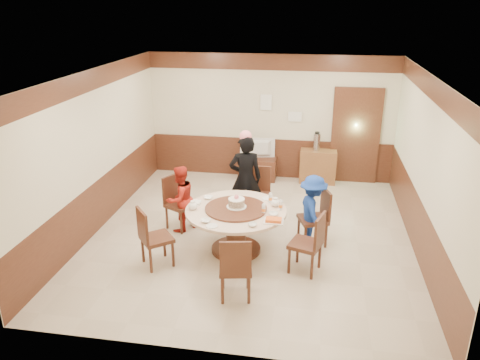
% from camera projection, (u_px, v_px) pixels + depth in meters
% --- Properties ---
extents(room, '(6.00, 6.04, 2.84)m').
position_uv_depth(room, '(252.00, 177.00, 7.90)').
color(room, '#C4B39D').
rests_on(room, ground).
extents(banquet_table, '(1.62, 1.62, 0.78)m').
position_uv_depth(banquet_table, '(236.00, 221.00, 7.56)').
color(banquet_table, '#492416').
rests_on(banquet_table, ground).
extents(chair_0, '(0.57, 0.56, 0.97)m').
position_uv_depth(chair_0, '(314.00, 227.00, 7.87)').
color(chair_0, '#492416').
rests_on(chair_0, ground).
extents(chair_1, '(0.45, 0.46, 0.97)m').
position_uv_depth(chair_1, '(258.00, 203.00, 8.82)').
color(chair_1, '#492416').
rests_on(chair_1, ground).
extents(chair_2, '(0.60, 0.60, 0.97)m').
position_uv_depth(chair_2, '(180.00, 212.00, 8.43)').
color(chair_2, '#492416').
rests_on(chair_2, ground).
extents(chair_3, '(0.62, 0.62, 0.97)m').
position_uv_depth(chair_3, '(156.00, 247.00, 7.23)').
color(chair_3, '#492416').
rests_on(chair_3, ground).
extents(chair_4, '(0.51, 0.52, 0.97)m').
position_uv_depth(chair_4, '(236.00, 278.00, 6.44)').
color(chair_4, '#492416').
rests_on(chair_4, ground).
extents(chair_5, '(0.56, 0.55, 0.97)m').
position_uv_depth(chair_5, '(306.00, 253.00, 7.06)').
color(chair_5, '#492416').
rests_on(chair_5, ground).
extents(person_standing, '(0.67, 0.52, 1.64)m').
position_uv_depth(person_standing, '(245.00, 179.00, 8.56)').
color(person_standing, black).
rests_on(person_standing, ground).
extents(person_red, '(0.70, 0.74, 1.20)m').
position_uv_depth(person_red, '(180.00, 199.00, 8.24)').
color(person_red, '#AF2217').
rests_on(person_red, ground).
extents(person_blue, '(0.68, 0.90, 1.24)m').
position_uv_depth(person_blue, '(313.00, 211.00, 7.71)').
color(person_blue, navy).
rests_on(person_blue, ground).
extents(birthday_cake, '(0.32, 0.32, 0.21)m').
position_uv_depth(birthday_cake, '(236.00, 203.00, 7.46)').
color(birthday_cake, white).
rests_on(birthday_cake, banquet_table).
extents(teapot_left, '(0.17, 0.15, 0.13)m').
position_uv_depth(teapot_left, '(193.00, 206.00, 7.45)').
color(teapot_left, white).
rests_on(teapot_left, banquet_table).
extents(teapot_right, '(0.17, 0.15, 0.13)m').
position_uv_depth(teapot_right, '(276.00, 203.00, 7.57)').
color(teapot_right, white).
rests_on(teapot_right, banquet_table).
extents(bowl_0, '(0.15, 0.15, 0.04)m').
position_uv_depth(bowl_0, '(208.00, 198.00, 7.87)').
color(bowl_0, white).
rests_on(bowl_0, banquet_table).
extents(bowl_1, '(0.14, 0.14, 0.04)m').
position_uv_depth(bowl_1, '(253.00, 225.00, 6.92)').
color(bowl_1, white).
rests_on(bowl_1, banquet_table).
extents(bowl_2, '(0.15, 0.15, 0.04)m').
position_uv_depth(bowl_2, '(206.00, 221.00, 7.05)').
color(bowl_2, white).
rests_on(bowl_2, banquet_table).
extents(bowl_3, '(0.15, 0.15, 0.05)m').
position_uv_depth(bowl_3, '(274.00, 214.00, 7.25)').
color(bowl_3, white).
rests_on(bowl_3, banquet_table).
extents(bowl_4, '(0.16, 0.16, 0.04)m').
position_uv_depth(bowl_4, '(196.00, 203.00, 7.67)').
color(bowl_4, white).
rests_on(bowl_4, banquet_table).
extents(saucer_near, '(0.18, 0.18, 0.01)m').
position_uv_depth(saucer_near, '(212.00, 226.00, 6.92)').
color(saucer_near, white).
rests_on(saucer_near, banquet_table).
extents(saucer_far, '(0.18, 0.18, 0.01)m').
position_uv_depth(saucer_far, '(267.00, 198.00, 7.87)').
color(saucer_far, white).
rests_on(saucer_far, banquet_table).
extents(shrimp_platter, '(0.30, 0.20, 0.06)m').
position_uv_depth(shrimp_platter, '(274.00, 221.00, 7.03)').
color(shrimp_platter, white).
rests_on(shrimp_platter, banquet_table).
extents(bottle_0, '(0.06, 0.06, 0.16)m').
position_uv_depth(bottle_0, '(264.00, 209.00, 7.29)').
color(bottle_0, white).
rests_on(bottle_0, banquet_table).
extents(bottle_1, '(0.06, 0.06, 0.16)m').
position_uv_depth(bottle_1, '(281.00, 205.00, 7.42)').
color(bottle_1, white).
rests_on(bottle_1, banquet_table).
extents(bottle_2, '(0.06, 0.06, 0.16)m').
position_uv_depth(bottle_2, '(270.00, 198.00, 7.70)').
color(bottle_2, white).
rests_on(bottle_2, banquet_table).
extents(tv_stand, '(0.85, 0.45, 0.50)m').
position_uv_depth(tv_stand, '(257.00, 169.00, 10.75)').
color(tv_stand, '#492416').
rests_on(tv_stand, ground).
extents(television, '(0.80, 0.26, 0.46)m').
position_uv_depth(television, '(258.00, 149.00, 10.58)').
color(television, gray).
rests_on(television, tv_stand).
extents(side_cabinet, '(0.80, 0.40, 0.75)m').
position_uv_depth(side_cabinet, '(318.00, 166.00, 10.53)').
color(side_cabinet, brown).
rests_on(side_cabinet, ground).
extents(thermos, '(0.15, 0.15, 0.38)m').
position_uv_depth(thermos, '(317.00, 142.00, 10.33)').
color(thermos, silver).
rests_on(thermos, side_cabinet).
extents(notice_left, '(0.25, 0.00, 0.35)m').
position_uv_depth(notice_left, '(266.00, 102.00, 10.37)').
color(notice_left, white).
rests_on(notice_left, room).
extents(notice_right, '(0.30, 0.00, 0.22)m').
position_uv_depth(notice_right, '(295.00, 117.00, 10.38)').
color(notice_right, white).
rests_on(notice_right, room).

